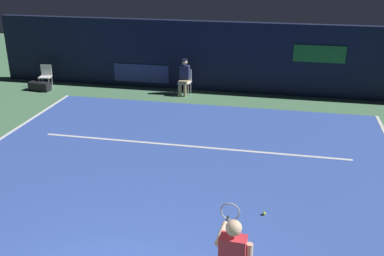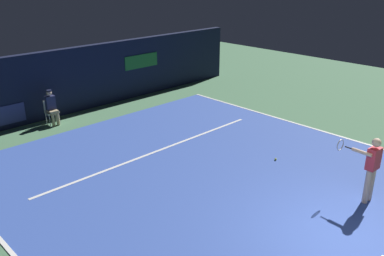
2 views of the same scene
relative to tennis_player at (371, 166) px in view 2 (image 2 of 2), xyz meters
name	(u,v)px [view 2 (image 2 of 2)]	position (x,y,z in m)	size (l,w,h in m)	color
ground_plane	(200,172)	(-1.87, 4.05, -0.99)	(34.19, 34.19, 0.00)	#4C7A56
court_surface	(200,171)	(-1.87, 4.05, -0.98)	(10.88, 11.07, 0.01)	#3856B2
line_sideline_left	(301,125)	(3.52, 4.05, -0.97)	(0.10, 11.07, 0.01)	white
line_sideline_right	(14,256)	(-7.26, 4.05, -0.97)	(0.10, 11.07, 0.01)	white
line_service	(157,151)	(-1.87, 5.99, -0.97)	(8.49, 0.10, 0.01)	white
back_wall	(69,81)	(-1.87, 11.45, 0.31)	(17.61, 0.33, 2.60)	#141933
tennis_player	(371,166)	(0.00, 0.00, 0.00)	(0.56, 0.96, 1.73)	beige
line_judge_on_chair	(51,107)	(-3.09, 10.66, -0.30)	(0.46, 0.55, 1.32)	white
tennis_ball	(276,159)	(0.31, 2.94, -0.94)	(0.07, 0.07, 0.07)	#CCE033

